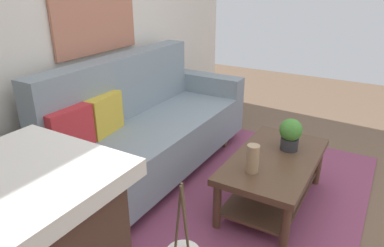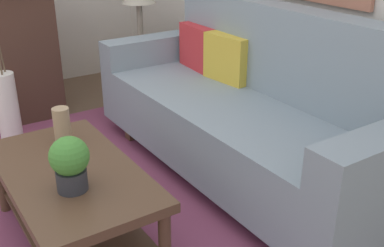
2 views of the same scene
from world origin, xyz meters
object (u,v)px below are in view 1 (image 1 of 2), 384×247
object	(u,v)px
couch	(145,130)
tabletop_vase	(253,159)
throw_pillow_mustard	(104,114)
framed_painting	(95,4)
throw_pillow_crimson	(70,130)
potted_plant_tabletop	(290,133)
coffee_table	(274,170)

from	to	relation	value
couch	tabletop_vase	xyz separation A→B (m)	(-0.20, -1.11, 0.10)
throw_pillow_mustard	framed_painting	distance (m)	0.96
tabletop_vase	framed_painting	size ratio (longest dim) A/B	0.22
throw_pillow_crimson	tabletop_vase	size ratio (longest dim) A/B	1.73
throw_pillow_crimson	throw_pillow_mustard	size ratio (longest dim) A/B	1.00
potted_plant_tabletop	framed_painting	xyz separation A→B (m)	(-0.28, 1.70, 0.93)
couch	throw_pillow_crimson	distance (m)	0.77
couch	coffee_table	world-z (taller)	couch
throw_pillow_crimson	potted_plant_tabletop	bearing A→B (deg)	-53.76
throw_pillow_crimson	framed_painting	world-z (taller)	framed_painting
coffee_table	throw_pillow_crimson	bearing A→B (deg)	121.81
couch	throw_pillow_crimson	xyz separation A→B (m)	(-0.72, 0.13, 0.25)
coffee_table	potted_plant_tabletop	bearing A→B (deg)	-15.49
throw_pillow_crimson	framed_painting	distance (m)	1.15
coffee_table	throw_pillow_mustard	bearing A→B (deg)	109.05
couch	potted_plant_tabletop	size ratio (longest dim) A/B	8.77
throw_pillow_mustard	potted_plant_tabletop	xyz separation A→B (m)	(0.64, -1.36, -0.11)
tabletop_vase	potted_plant_tabletop	xyz separation A→B (m)	(0.48, -0.13, 0.04)
throw_pillow_mustard	tabletop_vase	distance (m)	1.25
throw_pillow_mustard	framed_painting	xyz separation A→B (m)	(0.36, 0.34, 0.82)
coffee_table	potted_plant_tabletop	world-z (taller)	potted_plant_tabletop
framed_painting	throw_pillow_mustard	bearing A→B (deg)	-136.61
framed_painting	tabletop_vase	bearing A→B (deg)	-97.38
tabletop_vase	framed_painting	distance (m)	1.86
throw_pillow_mustard	couch	bearing A→B (deg)	-19.14
couch	throw_pillow_crimson	size ratio (longest dim) A/B	6.38
coffee_table	tabletop_vase	bearing A→B (deg)	165.56
potted_plant_tabletop	throw_pillow_mustard	bearing A→B (deg)	115.11
throw_pillow_crimson	coffee_table	size ratio (longest dim) A/B	0.33
coffee_table	potted_plant_tabletop	distance (m)	0.32
throw_pillow_crimson	potted_plant_tabletop	xyz separation A→B (m)	(1.00, -1.36, -0.11)
tabletop_vase	framed_painting	xyz separation A→B (m)	(0.20, 1.58, 0.97)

